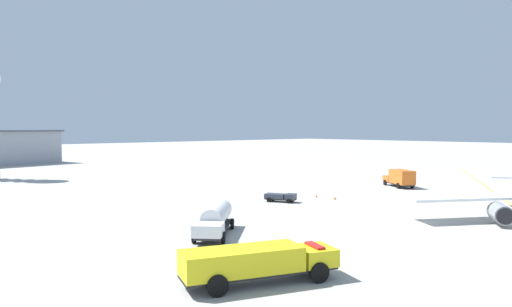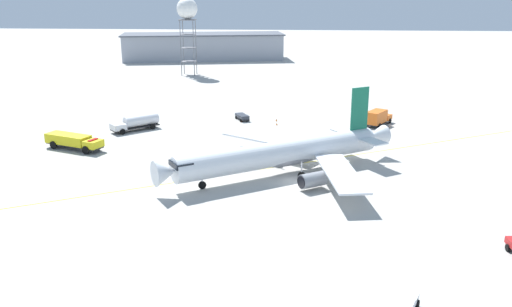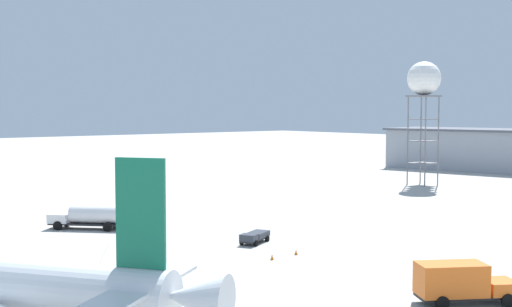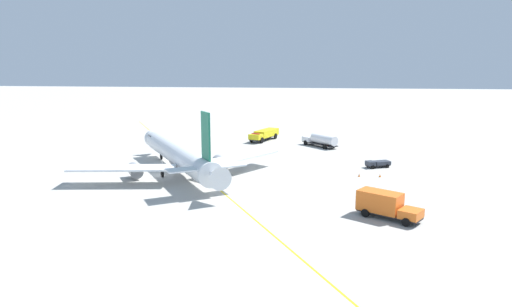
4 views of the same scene
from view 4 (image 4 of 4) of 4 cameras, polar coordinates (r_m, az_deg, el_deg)
ground_plane at (r=75.55m, az=-12.32°, el=-2.76°), size 600.00×600.00×0.00m
airliner_main at (r=75.35m, az=-9.79°, el=-0.31°), size 30.48×34.27×11.70m
fuel_tanker_truck at (r=100.58m, az=8.30°, el=1.74°), size 8.13×8.56×2.87m
baggage_truck_truck at (r=82.35m, az=15.31°, el=-1.24°), size 4.66×3.39×1.22m
fire_tender_truck at (r=108.24m, az=1.09°, el=2.50°), size 6.47×10.97×2.50m
catering_truck_truck at (r=55.42m, az=16.18°, el=-6.27°), size 7.70×6.20×3.10m
taxiway_centreline at (r=74.36m, az=-6.85°, el=-2.79°), size 78.18×136.73×0.01m
safety_cone_near at (r=74.88m, az=13.07°, el=-2.69°), size 0.36×0.36×0.55m
safety_cone_mid at (r=75.45m, az=15.58°, el=-2.72°), size 0.36×0.36×0.55m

